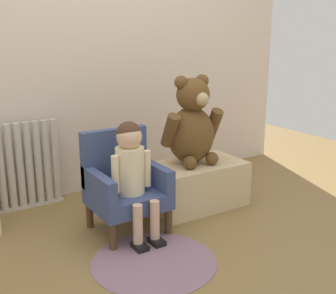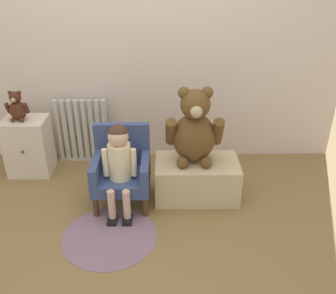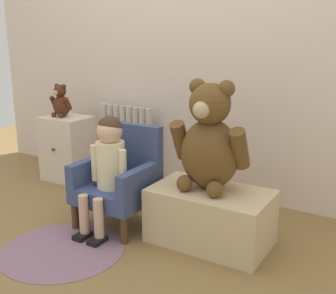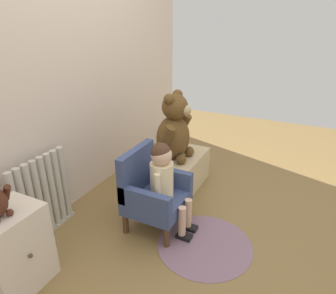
% 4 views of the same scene
% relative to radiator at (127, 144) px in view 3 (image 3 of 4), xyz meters
% --- Properties ---
extents(ground_plane, '(6.00, 6.00, 0.00)m').
position_rel_radiator_xyz_m(ground_plane, '(0.47, -1.06, -0.30)').
color(ground_plane, olive).
extents(back_wall, '(3.80, 0.05, 2.40)m').
position_rel_radiator_xyz_m(back_wall, '(0.47, 0.12, 0.90)').
color(back_wall, beige).
rests_on(back_wall, ground_plane).
extents(radiator, '(0.50, 0.05, 0.61)m').
position_rel_radiator_xyz_m(radiator, '(0.00, 0.00, 0.00)').
color(radiator, beige).
rests_on(radiator, ground_plane).
extents(small_dresser, '(0.37, 0.31, 0.52)m').
position_rel_radiator_xyz_m(small_dresser, '(-0.43, -0.21, -0.04)').
color(small_dresser, beige).
rests_on(small_dresser, ground_plane).
extents(child_armchair, '(0.43, 0.40, 0.61)m').
position_rel_radiator_xyz_m(child_armchair, '(0.43, -0.65, -0.01)').
color(child_armchair, '#384773').
rests_on(child_armchair, ground_plane).
extents(child_figure, '(0.25, 0.35, 0.70)m').
position_rel_radiator_xyz_m(child_figure, '(0.43, -0.76, 0.15)').
color(child_figure, beige).
rests_on(child_figure, ground_plane).
extents(low_bench, '(0.66, 0.39, 0.31)m').
position_rel_radiator_xyz_m(low_bench, '(1.02, -0.60, -0.15)').
color(low_bench, '#CBB384').
rests_on(low_bench, ground_plane).
extents(large_teddy_bear, '(0.44, 0.31, 0.61)m').
position_rel_radiator_xyz_m(large_teddy_bear, '(1.00, -0.57, 0.28)').
color(large_teddy_bear, brown).
rests_on(large_teddy_bear, low_bench).
extents(small_teddy_bear, '(0.19, 0.13, 0.26)m').
position_rel_radiator_xyz_m(small_teddy_bear, '(-0.46, -0.22, 0.33)').
color(small_teddy_bear, '#482316').
rests_on(small_teddy_bear, small_dresser).
extents(floor_rug, '(0.67, 0.67, 0.01)m').
position_rel_radiator_xyz_m(floor_rug, '(0.38, -1.11, -0.30)').
color(floor_rug, slate).
rests_on(floor_rug, ground_plane).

